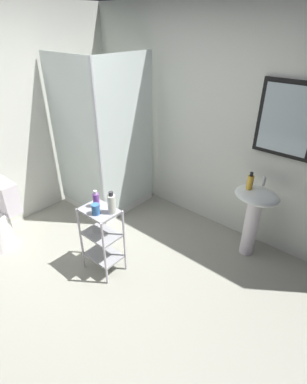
{
  "coord_description": "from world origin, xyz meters",
  "views": [
    {
      "loc": [
        1.65,
        -1.14,
        2.3
      ],
      "look_at": [
        0.19,
        0.56,
        1.0
      ],
      "focal_mm": 27.91,
      "sensor_mm": 36.0,
      "label": 1
    }
  ],
  "objects": [
    {
      "name": "rinse_cup",
      "position": [
        -0.24,
        0.24,
        0.79
      ],
      "size": [
        0.08,
        0.08,
        0.1
      ],
      "primitive_type": "cylinder",
      "color": "#3870B2",
      "rests_on": "storage_cart"
    },
    {
      "name": "conditioner_bottle_purple",
      "position": [
        -0.34,
        0.33,
        0.82
      ],
      "size": [
        0.06,
        0.06,
        0.17
      ],
      "color": "purple",
      "rests_on": "storage_cart"
    },
    {
      "name": "ground_plane",
      "position": [
        0.0,
        0.0,
        -0.01
      ],
      "size": [
        4.2,
        4.2,
        0.02
      ],
      "primitive_type": "cube",
      "color": "gray"
    },
    {
      "name": "hand_soap_bottle",
      "position": [
        0.67,
        1.49,
        0.89
      ],
      "size": [
        0.06,
        0.06,
        0.18
      ],
      "color": "gold",
      "rests_on": "pedestal_sink"
    },
    {
      "name": "shower_stall",
      "position": [
        -1.21,
        1.18,
        0.46
      ],
      "size": [
        0.92,
        0.92,
        2.0
      ],
      "color": "white",
      "rests_on": "ground_plane"
    },
    {
      "name": "pedestal_sink",
      "position": [
        0.75,
        1.52,
        0.58
      ],
      "size": [
        0.46,
        0.37,
        0.81
      ],
      "color": "white",
      "rests_on": "ground_plane"
    },
    {
      "name": "wall_back",
      "position": [
        0.01,
        1.85,
        1.25
      ],
      "size": [
        4.2,
        0.14,
        2.5
      ],
      "color": "silver",
      "rests_on": "ground_plane"
    },
    {
      "name": "sink_faucet",
      "position": [
        0.75,
        1.64,
        0.86
      ],
      "size": [
        0.03,
        0.03,
        0.1
      ],
      "primitive_type": "cylinder",
      "color": "silver",
      "rests_on": "pedestal_sink"
    },
    {
      "name": "lotion_bottle_white",
      "position": [
        -0.14,
        0.35,
        0.84
      ],
      "size": [
        0.07,
        0.07,
        0.22
      ],
      "color": "white",
      "rests_on": "storage_cart"
    },
    {
      "name": "storage_cart",
      "position": [
        -0.27,
        0.3,
        0.44
      ],
      "size": [
        0.38,
        0.28,
        0.74
      ],
      "color": "silver",
      "rests_on": "ground_plane"
    }
  ]
}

